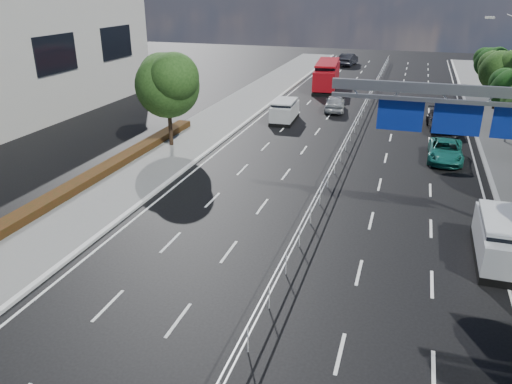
% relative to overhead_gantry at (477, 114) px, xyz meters
% --- Properties ---
extents(ground, '(160.00, 160.00, 0.00)m').
position_rel_overhead_gantry_xyz_m(ground, '(-6.74, -10.05, -5.61)').
color(ground, black).
rests_on(ground, ground).
extents(kerb_near, '(0.25, 140.00, 0.15)m').
position_rel_overhead_gantry_xyz_m(kerb_near, '(-15.74, -10.05, -5.54)').
color(kerb_near, silver).
rests_on(kerb_near, ground).
extents(median_fence, '(0.05, 85.00, 1.02)m').
position_rel_overhead_gantry_xyz_m(median_fence, '(-6.74, 12.45, -5.08)').
color(median_fence, silver).
rests_on(median_fence, ground).
extents(hedge_near, '(1.00, 36.00, 0.44)m').
position_rel_overhead_gantry_xyz_m(hedge_near, '(-20.04, -5.05, -5.25)').
color(hedge_near, black).
rests_on(hedge_near, sidewalk_near).
extents(overhead_gantry, '(10.24, 0.38, 7.45)m').
position_rel_overhead_gantry_xyz_m(overhead_gantry, '(0.00, 0.00, 0.00)').
color(overhead_gantry, gray).
rests_on(overhead_gantry, ground).
extents(near_tree_back, '(4.84, 4.51, 6.69)m').
position_rel_overhead_gantry_xyz_m(near_tree_back, '(-18.68, 7.92, -1.00)').
color(near_tree_back, black).
rests_on(near_tree_back, ground).
extents(far_tree_g, '(3.96, 3.69, 5.45)m').
position_rel_overhead_gantry_xyz_m(far_tree_g, '(4.51, 26.92, -1.85)').
color(far_tree_g, black).
rests_on(far_tree_g, ground).
extents(far_tree_h, '(3.41, 3.18, 4.91)m').
position_rel_overhead_gantry_xyz_m(far_tree_h, '(4.50, 34.43, -2.18)').
color(far_tree_h, black).
rests_on(far_tree_h, ground).
extents(white_minivan, '(1.96, 4.21, 1.80)m').
position_rel_overhead_gantry_xyz_m(white_minivan, '(-12.83, 17.22, -4.72)').
color(white_minivan, black).
rests_on(white_minivan, ground).
extents(red_bus, '(3.23, 9.86, 2.89)m').
position_rel_overhead_gantry_xyz_m(red_bus, '(-12.05, 32.86, -4.10)').
color(red_bus, black).
rests_on(red_bus, ground).
extents(near_car_silver, '(2.24, 4.52, 1.48)m').
position_rel_overhead_gantry_xyz_m(near_car_silver, '(-9.39, 22.27, -4.86)').
color(near_car_silver, '#9C9FA3').
rests_on(near_car_silver, ground).
extents(near_car_dark, '(2.32, 5.22, 1.66)m').
position_rel_overhead_gantry_xyz_m(near_car_dark, '(-12.08, 50.34, -4.77)').
color(near_car_dark, black).
rests_on(near_car_dark, ground).
extents(silver_minivan, '(2.02, 4.69, 1.94)m').
position_rel_overhead_gantry_xyz_m(silver_minivan, '(1.56, -2.25, -4.65)').
color(silver_minivan, black).
rests_on(silver_minivan, ground).
extents(parked_car_teal, '(2.25, 4.72, 1.30)m').
position_rel_overhead_gantry_xyz_m(parked_car_teal, '(-0.24, 10.66, -4.96)').
color(parked_car_teal, '#156259').
rests_on(parked_car_teal, ground).
extents(parked_car_dark, '(2.59, 5.30, 1.48)m').
position_rel_overhead_gantry_xyz_m(parked_car_dark, '(-0.24, 18.14, -4.86)').
color(parked_car_dark, black).
rests_on(parked_car_dark, ground).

